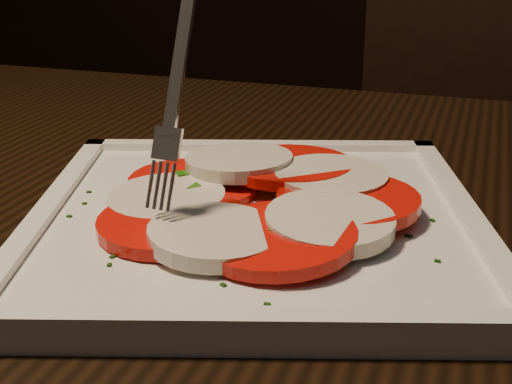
{
  "coord_description": "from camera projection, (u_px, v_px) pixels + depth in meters",
  "views": [
    {
      "loc": [
        0.33,
        -0.2,
        0.95
      ],
      "look_at": [
        0.19,
        0.23,
        0.78
      ],
      "focal_mm": 50.0,
      "sensor_mm": 36.0,
      "label": 1
    }
  ],
  "objects": [
    {
      "name": "chair",
      "position": [
        464.0,
        186.0,
        1.19
      ],
      "size": [
        0.47,
        0.47,
        0.93
      ],
      "rotation": [
        0.0,
        0.0,
        -0.13
      ],
      "color": "black",
      "rests_on": "ground"
    },
    {
      "name": "fork",
      "position": [
        184.0,
        72.0,
        0.44
      ],
      "size": [
        0.03,
        0.07,
        0.16
      ],
      "primitive_type": null,
      "rotation": [
        0.0,
        0.0,
        -0.1
      ],
      "color": "white",
      "rests_on": "caprese_salad"
    },
    {
      "name": "caprese_salad",
      "position": [
        256.0,
        199.0,
        0.48
      ],
      "size": [
        0.26,
        0.24,
        0.03
      ],
      "color": "red",
      "rests_on": "plate"
    },
    {
      "name": "table",
      "position": [
        251.0,
        316.0,
        0.58
      ],
      "size": [
        1.21,
        0.81,
        0.75
      ],
      "rotation": [
        0.0,
        0.0,
        -0.01
      ],
      "color": "black",
      "rests_on": "ground"
    },
    {
      "name": "plate",
      "position": [
        256.0,
        223.0,
        0.49
      ],
      "size": [
        0.37,
        0.37,
        0.01
      ],
      "primitive_type": "cube",
      "rotation": [
        0.0,
        0.0,
        0.29
      ],
      "color": "white",
      "rests_on": "table"
    }
  ]
}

